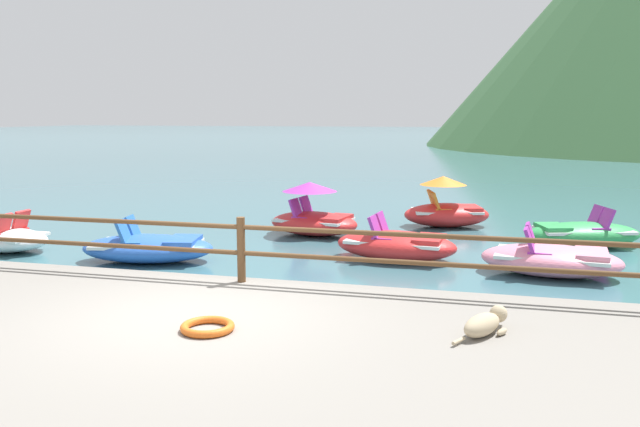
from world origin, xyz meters
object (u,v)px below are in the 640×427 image
(pedal_boat_2, at_px, (397,245))
(pedal_boat_5, at_px, (583,234))
(pedal_boat_4, at_px, (314,217))
(life_ring, at_px, (207,327))
(pedal_boat_1, at_px, (149,248))
(pedal_boat_6, at_px, (552,259))
(dog_resting, at_px, (485,323))
(pedal_boat_3, at_px, (446,209))

(pedal_boat_2, distance_m, pedal_boat_5, 4.31)
(pedal_boat_2, distance_m, pedal_boat_4, 3.09)
(life_ring, distance_m, pedal_boat_5, 9.54)
(pedal_boat_1, bearing_deg, life_ring, -54.01)
(life_ring, height_order, pedal_boat_4, pedal_boat_4)
(pedal_boat_6, bearing_deg, pedal_boat_2, 168.51)
(dog_resting, bearing_deg, pedal_boat_1, 148.67)
(pedal_boat_1, bearing_deg, pedal_boat_4, 56.19)
(pedal_boat_2, bearing_deg, dog_resting, -72.01)
(pedal_boat_1, relative_size, pedal_boat_5, 1.01)
(pedal_boat_2, height_order, pedal_boat_3, pedal_boat_3)
(pedal_boat_1, distance_m, pedal_boat_6, 7.45)
(pedal_boat_1, height_order, pedal_boat_6, pedal_boat_6)
(pedal_boat_5, bearing_deg, pedal_boat_6, -107.40)
(dog_resting, bearing_deg, pedal_boat_6, 76.46)
(pedal_boat_4, bearing_deg, pedal_boat_2, -43.20)
(pedal_boat_2, xyz_separation_m, pedal_boat_3, (0.70, 4.05, 0.14))
(pedal_boat_1, xyz_separation_m, pedal_boat_4, (2.34, 3.50, 0.16))
(pedal_boat_4, bearing_deg, pedal_boat_5, 1.12)
(dog_resting, xyz_separation_m, pedal_boat_3, (-1.00, 9.26, -0.09))
(dog_resting, height_order, life_ring, dog_resting)
(pedal_boat_3, height_order, pedal_boat_6, pedal_boat_3)
(dog_resting, height_order, pedal_boat_3, pedal_boat_3)
(pedal_boat_5, bearing_deg, pedal_boat_4, -178.88)
(dog_resting, xyz_separation_m, pedal_boat_1, (-6.29, 3.83, -0.25))
(dog_resting, xyz_separation_m, life_ring, (-3.02, -0.67, -0.08))
(pedal_boat_4, bearing_deg, life_ring, -83.41)
(dog_resting, height_order, pedal_boat_1, pedal_boat_1)
(dog_resting, distance_m, pedal_boat_1, 7.37)
(pedal_boat_3, height_order, pedal_boat_5, pedal_boat_3)
(pedal_boat_5, bearing_deg, life_ring, -121.72)
(dog_resting, height_order, pedal_boat_6, pedal_boat_6)
(pedal_boat_1, xyz_separation_m, pedal_boat_3, (5.29, 5.43, 0.16))
(pedal_boat_3, bearing_deg, life_ring, -101.52)
(pedal_boat_1, xyz_separation_m, pedal_boat_5, (8.28, 3.62, 0.01))
(life_ring, relative_size, pedal_boat_4, 0.26)
(dog_resting, distance_m, pedal_boat_4, 8.32)
(life_ring, xyz_separation_m, pedal_boat_5, (5.02, 8.12, -0.16))
(pedal_boat_6, bearing_deg, dog_resting, -103.54)
(dog_resting, xyz_separation_m, pedal_boat_4, (-3.94, 7.33, -0.09))
(pedal_boat_1, bearing_deg, pedal_boat_5, 23.59)
(dog_resting, relative_size, pedal_boat_5, 0.36)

